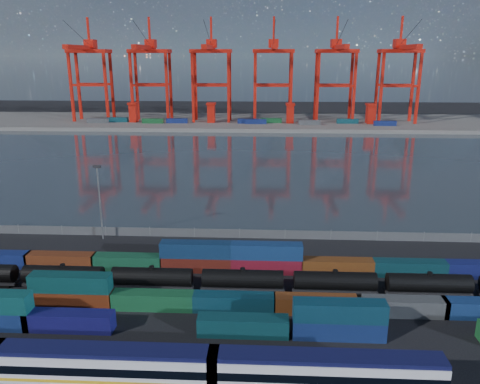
{
  "coord_description": "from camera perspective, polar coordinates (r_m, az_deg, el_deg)",
  "views": [
    {
      "loc": [
        4.9,
        -68.25,
        38.69
      ],
      "look_at": [
        0.0,
        30.0,
        10.0
      ],
      "focal_mm": 35.0,
      "sensor_mm": 36.0,
      "label": 1
    }
  ],
  "objects": [
    {
      "name": "container_row_south",
      "position": [
        73.33,
        -17.17,
        -14.24
      ],
      "size": [
        140.42,
        2.66,
        5.67
      ],
      "color": "#3A3C3F",
      "rests_on": "ground"
    },
    {
      "name": "ground",
      "position": [
        78.6,
        -1.12,
        -13.23
      ],
      "size": [
        700.0,
        700.0,
        0.0
      ],
      "primitive_type": "plane",
      "color": "black",
      "rests_on": "ground"
    },
    {
      "name": "container_row_mid",
      "position": [
        75.78,
        -3.79,
        -13.02
      ],
      "size": [
        142.06,
        2.62,
        5.59
      ],
      "color": "#434549",
      "rests_on": "ground"
    },
    {
      "name": "container_row_north",
      "position": [
        87.7,
        -0.41,
        -8.45
      ],
      "size": [
        142.55,
        2.67,
        5.69
      ],
      "color": "navy",
      "rests_on": "ground"
    },
    {
      "name": "quay_containers",
      "position": [
        266.55,
        -0.59,
        8.63
      ],
      "size": [
        172.58,
        10.99,
        2.6
      ],
      "color": "navy",
      "rests_on": "far_quay"
    },
    {
      "name": "far_quay",
      "position": [
        280.83,
        1.85,
        8.54
      ],
      "size": [
        700.0,
        70.0,
        2.0
      ],
      "primitive_type": "cube",
      "color": "#514F4C",
      "rests_on": "ground"
    },
    {
      "name": "gantry_cranes",
      "position": [
        271.96,
        0.25,
        15.81
      ],
      "size": [
        197.94,
        44.05,
        59.65
      ],
      "color": "red",
      "rests_on": "ground"
    },
    {
      "name": "waterfront_fence",
      "position": [
        103.48,
        -0.06,
        -5.1
      ],
      "size": [
        160.12,
        0.12,
        2.2
      ],
      "color": "#595B5E",
      "rests_on": "ground"
    },
    {
      "name": "harbor_water",
      "position": [
        177.58,
        1.21,
        3.67
      ],
      "size": [
        700.0,
        700.0,
        0.0
      ],
      "primitive_type": "plane",
      "color": "#29333C",
      "rests_on": "ground"
    },
    {
      "name": "tanker_string",
      "position": [
        80.7,
        5.93,
        -10.73
      ],
      "size": [
        122.7,
        3.05,
        4.36
      ],
      "color": "black",
      "rests_on": "ground"
    },
    {
      "name": "yard_light_mast",
      "position": [
        104.71,
        -16.74,
        -0.75
      ],
      "size": [
        1.6,
        0.4,
        16.6
      ],
      "color": "slate",
      "rests_on": "ground"
    },
    {
      "name": "straddle_carriers",
      "position": [
        270.12,
        1.29,
        9.69
      ],
      "size": [
        140.0,
        7.0,
        11.1
      ],
      "color": "red",
      "rests_on": "far_quay"
    },
    {
      "name": "passenger_train",
      "position": [
        61.56,
        -16.17,
        -20.02
      ],
      "size": [
        79.28,
        3.37,
        5.78
      ],
      "color": "silver",
      "rests_on": "ground"
    }
  ]
}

